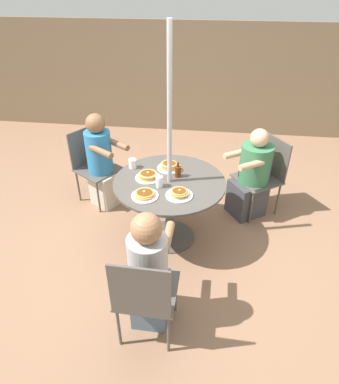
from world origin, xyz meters
name	(u,v)px	position (x,y,z in m)	size (l,w,h in m)	color
ground_plane	(170,237)	(0.00, 0.00, 0.00)	(12.00, 12.00, 0.00)	#8C664C
back_fence	(191,79)	(0.00, 2.99, 0.91)	(10.00, 0.06, 1.83)	#7A664C
patio_table	(170,192)	(0.00, 0.00, 0.60)	(1.13, 1.13, 0.74)	#4C4742
umbrella_pole	(170,148)	(0.00, 0.00, 1.10)	(0.05, 0.05, 2.20)	#ADADB2
patio_chair_north	(92,162)	(-1.04, 0.67, 0.52)	(0.63, 0.63, 0.92)	#514C47
diner_north	(102,164)	(-0.89, 0.58, 0.56)	(0.57, 0.51, 1.17)	beige
patio_chair_east	(144,294)	(-0.03, -1.24, 0.52)	(0.47, 0.47, 0.92)	#514C47
diner_east	(149,274)	(-0.03, -1.06, 0.54)	(0.32, 0.50, 1.13)	slate
patio_chair_south	(264,172)	(1.03, 0.68, 0.52)	(0.63, 0.63, 0.92)	#514C47
diner_south	(251,178)	(0.88, 0.58, 0.49)	(0.58, 0.55, 1.09)	#3D3D42
pancake_plate_a	(148,176)	(-0.22, 0.02, 0.76)	(0.26, 0.26, 0.07)	white
pancake_plate_b	(169,166)	(-0.03, 0.25, 0.77)	(0.26, 0.26, 0.08)	white
pancake_plate_c	(145,195)	(-0.20, -0.30, 0.76)	(0.26, 0.26, 0.06)	white
pancake_plate_d	(179,194)	(0.12, -0.25, 0.76)	(0.26, 0.26, 0.07)	white
syrup_bottle	(178,171)	(0.07, 0.10, 0.80)	(0.09, 0.07, 0.16)	#602D0F
coffee_cup	(132,164)	(-0.42, 0.22, 0.79)	(0.08, 0.08, 0.10)	white
drinking_glass_a	(159,182)	(-0.08, -0.11, 0.80)	(0.07, 0.07, 0.11)	silver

